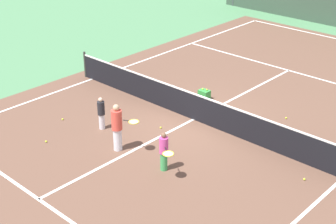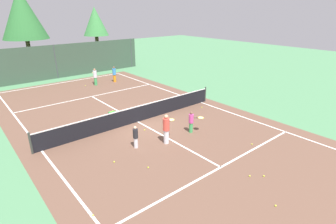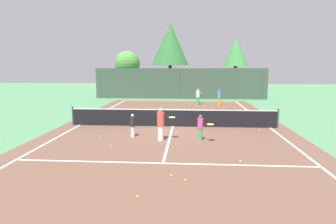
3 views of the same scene
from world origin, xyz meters
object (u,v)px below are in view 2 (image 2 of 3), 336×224
player_2 (114,74)px  tennis_ball_11 (276,206)px  ball_crate (112,115)px  tennis_ball_5 (252,144)px  tennis_ball_9 (148,167)px  player_1 (192,122)px  tennis_ball_7 (250,176)px  tennis_ball_3 (202,107)px  tennis_ball_6 (145,130)px  player_0 (95,77)px  player_4 (166,129)px  tennis_ball_10 (264,176)px  player_3 (136,137)px  tennis_ball_1 (148,103)px  tennis_ball_12 (93,215)px  tennis_ball_0 (114,162)px  tennis_ball_4 (85,86)px  tennis_ball_8 (187,106)px

player_2 → tennis_ball_11: 18.80m
ball_crate → tennis_ball_5: 8.49m
player_2 → tennis_ball_9: bearing=-113.8°
player_1 → ball_crate: player_1 is taller
tennis_ball_7 → player_1: bearing=76.3°
player_1 → player_2: 12.45m
tennis_ball_11 → ball_crate: bearing=92.0°
player_1 → tennis_ball_3: size_ratio=18.47×
tennis_ball_5 → tennis_ball_6: size_ratio=1.00×
tennis_ball_7 → tennis_ball_11: size_ratio=1.00×
tennis_ball_7 → player_2: bearing=79.2°
player_0 → tennis_ball_11: player_0 is taller
player_4 → tennis_ball_10: 4.98m
player_4 → ball_crate: 4.84m
player_0 → tennis_ball_5: (1.07, -15.34, -0.74)m
player_3 → tennis_ball_1: 6.42m
player_3 → tennis_ball_9: bearing=-108.0°
player_1 → tennis_ball_3: 4.04m
player_1 → tennis_ball_12: size_ratio=18.47×
tennis_ball_0 → tennis_ball_12: bearing=-131.1°
player_4 → tennis_ball_3: bearing=25.0°
player_2 → ball_crate: 8.78m
tennis_ball_4 → player_4: bearing=-95.6°
tennis_ball_4 → player_0: bearing=-23.2°
tennis_ball_1 → tennis_ball_6: (-2.74, -3.50, 0.00)m
player_4 → tennis_ball_4: 12.90m
player_1 → player_3: (-3.30, 0.49, -0.05)m
player_3 → tennis_ball_6: (1.45, 1.34, -0.55)m
tennis_ball_0 → player_3: bearing=19.2°
player_1 → tennis_ball_8: bearing=49.9°
tennis_ball_5 → tennis_ball_6: bearing=123.4°
player_0 → tennis_ball_12: 16.51m
tennis_ball_3 → tennis_ball_7: bearing=-122.7°
tennis_ball_12 → tennis_ball_4: bearing=67.3°
player_2 → tennis_ball_1: 7.09m
tennis_ball_0 → tennis_ball_3: bearing=16.1°
player_0 → tennis_ball_0: (-5.05, -12.39, -0.74)m
tennis_ball_0 → tennis_ball_11: size_ratio=1.00×
ball_crate → tennis_ball_9: size_ratio=6.45×
tennis_ball_0 → ball_crate: bearing=62.0°
tennis_ball_0 → tennis_ball_11: same height
player_2 → player_4: (-3.95, -12.36, 0.07)m
player_0 → tennis_ball_3: player_0 is taller
tennis_ball_0 → tennis_ball_1: 7.81m
tennis_ball_6 → tennis_ball_9: (-2.05, -3.18, 0.00)m
tennis_ball_6 → tennis_ball_11: same height
player_0 → tennis_ball_6: bearing=-101.3°
tennis_ball_4 → player_3: bearing=-102.5°
tennis_ball_5 → tennis_ball_11: 4.47m
player_4 → tennis_ball_4: size_ratio=23.51×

